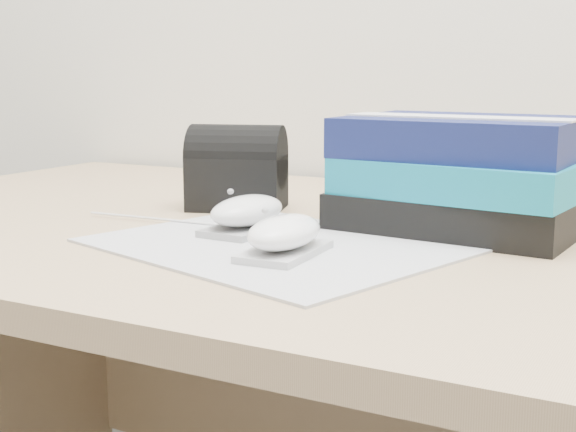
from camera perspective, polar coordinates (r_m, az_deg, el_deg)
The scene contains 7 objects.
desk at distance 1.05m, azimuth 8.60°, elevation -13.30°, with size 1.60×0.80×0.73m.
mousepad at distance 0.85m, azimuth -1.06°, elevation -2.11°, with size 0.36×0.28×0.00m, color gray.
mouse_rear at distance 0.91m, azimuth -2.92°, elevation 0.17°, with size 0.07×0.12×0.05m.
mouse_front at distance 0.80m, azimuth -0.26°, elevation -1.40°, with size 0.07×0.11×0.05m.
usb_cable at distance 0.99m, azimuth -8.55°, elevation -0.28°, with size 0.00×0.00×0.23m, color silver.
book_stack at distance 0.96m, azimuth 12.43°, elevation 2.93°, with size 0.29×0.24×0.13m.
pouch at distance 1.08m, azimuth -3.63°, elevation 3.40°, with size 0.14×0.12×0.11m.
Camera 1 is at (0.31, 0.73, 0.92)m, focal length 50.00 mm.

